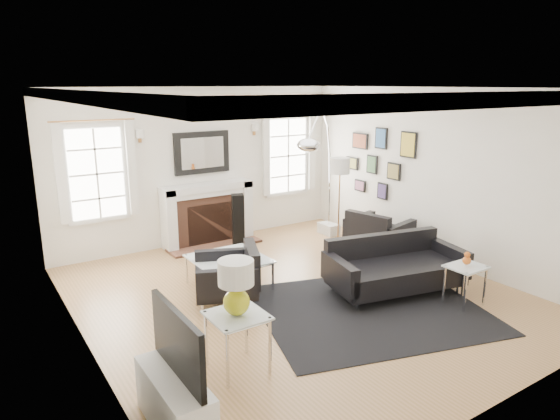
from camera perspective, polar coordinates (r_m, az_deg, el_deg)
floor at (r=7.03m, az=1.89°, el=-9.69°), size 6.00×6.00×0.00m
back_wall at (r=9.16m, az=-8.96°, el=4.97°), size 5.50×0.04×2.80m
front_wall at (r=4.58m, az=24.32°, el=-5.60°), size 5.50×0.04×2.80m
left_wall at (r=5.52m, az=-22.01°, el=-2.09°), size 0.04×6.00×2.80m
right_wall at (r=8.45m, az=17.42°, el=3.71°), size 0.04×6.00×2.80m
ceiling at (r=6.43m, az=2.10°, el=13.77°), size 5.50×6.00×0.02m
crown_molding at (r=6.43m, az=2.09°, el=13.24°), size 5.50×6.00×0.12m
fireplace at (r=9.15m, az=-8.21°, el=-0.51°), size 1.70×0.69×1.11m
mantel_mirror at (r=9.08m, az=-8.90°, el=6.49°), size 1.05×0.07×0.75m
window_left at (r=8.51m, az=-20.24°, el=3.96°), size 1.24×0.15×1.62m
window_right at (r=10.00m, az=0.88°, el=6.26°), size 1.24×0.15×1.62m
gallery_wall at (r=9.27m, az=11.17°, el=5.82°), size 0.04×1.73×1.29m
tv_unit at (r=4.53m, az=-11.88°, el=-19.97°), size 0.35×1.00×1.09m
area_rug at (r=6.71m, az=10.28°, el=-11.09°), size 3.36×3.05×0.01m
sofa at (r=7.23m, az=12.81°, el=-6.46°), size 2.05×1.26×0.62m
armchair_left at (r=6.79m, az=-5.72°, el=-7.50°), size 1.10×1.16×0.62m
armchair_right at (r=8.67m, az=11.02°, el=-2.73°), size 1.04×1.12×0.64m
coffee_table at (r=7.18m, az=-5.89°, el=-5.72°), size 0.99×0.99×0.44m
side_table_left at (r=5.16m, az=-4.93°, el=-12.91°), size 0.56×0.56×0.61m
nesting_table at (r=7.04m, az=20.43°, el=-6.90°), size 0.49×0.41×0.54m
gourd_lamp at (r=4.98m, az=-5.04°, el=-8.40°), size 0.36×0.36×0.57m
orange_vase at (r=6.96m, az=20.58°, el=-5.26°), size 0.11×0.11×0.18m
arc_floor_lamp at (r=8.58m, az=4.61°, el=4.02°), size 1.74×1.61×2.47m
stick_floor_lamp at (r=8.53m, az=6.86°, el=4.49°), size 0.33×0.33×1.64m
speaker_tower at (r=8.73m, az=-4.80°, el=-1.42°), size 0.26×0.26×1.00m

